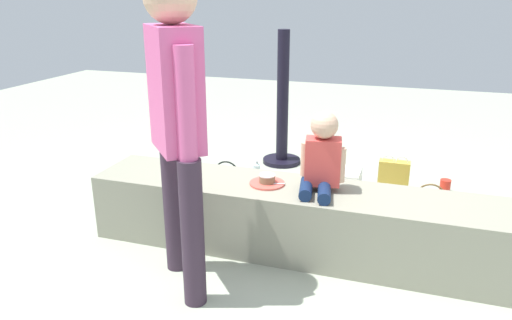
% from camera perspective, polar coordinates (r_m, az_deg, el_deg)
% --- Properties ---
extents(ground_plane, '(12.00, 12.00, 0.00)m').
position_cam_1_polar(ground_plane, '(3.15, 4.65, -10.55)').
color(ground_plane, '#9EA792').
extents(concrete_ledge, '(2.62, 0.49, 0.43)m').
position_cam_1_polar(concrete_ledge, '(3.05, 4.76, -7.04)').
color(concrete_ledge, gray).
rests_on(concrete_ledge, ground_plane).
extents(child_seated, '(0.28, 0.33, 0.48)m').
position_cam_1_polar(child_seated, '(2.86, 7.82, 0.35)').
color(child_seated, '#11254B').
rests_on(child_seated, concrete_ledge).
extents(adult_standing, '(0.38, 0.40, 1.67)m').
position_cam_1_polar(adult_standing, '(2.45, -9.42, 5.91)').
color(adult_standing, '#352535').
rests_on(adult_standing, ground_plane).
extents(cake_plate, '(0.22, 0.22, 0.07)m').
position_cam_1_polar(cake_plate, '(3.00, 1.33, -2.50)').
color(cake_plate, '#E0594C').
rests_on(cake_plate, concrete_ledge).
extents(gift_bag, '(0.23, 0.09, 0.38)m').
position_cam_1_polar(gift_bag, '(3.91, 15.94, -2.40)').
color(gift_bag, gold).
rests_on(gift_bag, ground_plane).
extents(railing_post, '(0.36, 0.36, 1.25)m').
position_cam_1_polar(railing_post, '(4.53, 3.15, 5.47)').
color(railing_post, black).
rests_on(railing_post, ground_plane).
extents(water_bottle_near_gift, '(0.07, 0.07, 0.22)m').
position_cam_1_polar(water_bottle_near_gift, '(3.66, 6.01, -4.36)').
color(water_bottle_near_gift, silver).
rests_on(water_bottle_near_gift, ground_plane).
extents(water_bottle_far_side, '(0.06, 0.06, 0.18)m').
position_cam_1_polar(water_bottle_far_side, '(4.20, 0.08, -1.35)').
color(water_bottle_far_side, silver).
rests_on(water_bottle_far_side, ground_plane).
extents(party_cup_red, '(0.09, 0.09, 0.11)m').
position_cam_1_polar(party_cup_red, '(4.27, 21.52, -2.87)').
color(party_cup_red, red).
rests_on(party_cup_red, ground_plane).
extents(cake_box_white, '(0.27, 0.30, 0.14)m').
position_cam_1_polar(cake_box_white, '(4.15, 10.42, -2.12)').
color(cake_box_white, white).
rests_on(cake_box_white, ground_plane).
extents(handbag_black_leather, '(0.28, 0.14, 0.32)m').
position_cam_1_polar(handbag_black_leather, '(3.82, -3.44, -3.05)').
color(handbag_black_leather, black).
rests_on(handbag_black_leather, ground_plane).
extents(handbag_brown_canvas, '(0.27, 0.14, 0.32)m').
position_cam_1_polar(handbag_brown_canvas, '(3.61, 19.81, -5.66)').
color(handbag_brown_canvas, brown).
rests_on(handbag_brown_canvas, ground_plane).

